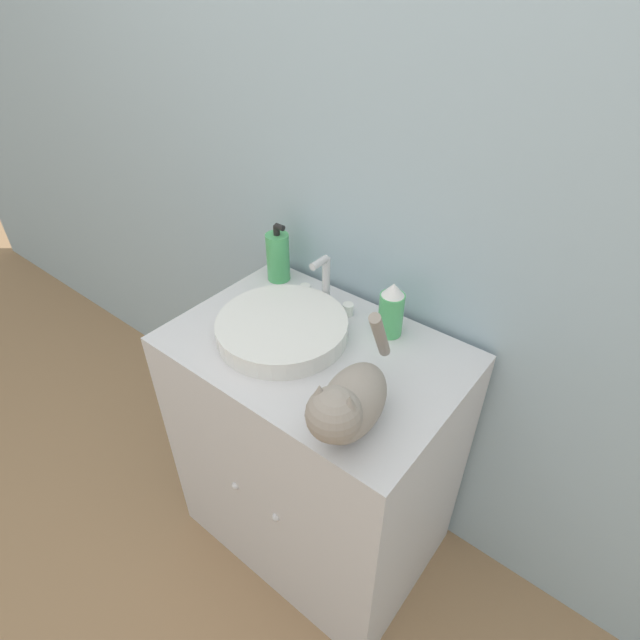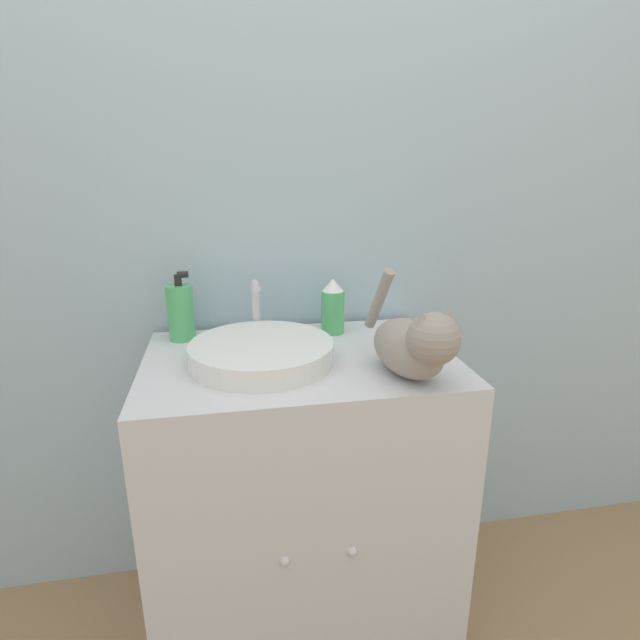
{
  "view_description": "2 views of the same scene",
  "coord_description": "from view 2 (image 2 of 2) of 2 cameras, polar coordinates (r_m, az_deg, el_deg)",
  "views": [
    {
      "loc": [
        0.65,
        -0.53,
        1.73
      ],
      "look_at": [
        0.05,
        0.23,
        1.0
      ],
      "focal_mm": 28.0,
      "sensor_mm": 36.0,
      "label": 1
    },
    {
      "loc": [
        -0.17,
        -0.92,
        1.35
      ],
      "look_at": [
        0.05,
        0.27,
        0.96
      ],
      "focal_mm": 28.0,
      "sensor_mm": 36.0,
      "label": 2
    }
  ],
  "objects": [
    {
      "name": "wall_back",
      "position": [
        1.52,
        -4.27,
        13.88
      ],
      "size": [
        6.0,
        0.05,
        2.5
      ],
      "color": "#9EB7C6",
      "rests_on": "ground_plane"
    },
    {
      "name": "vanity_cabinet",
      "position": [
        1.51,
        -2.09,
        -19.7
      ],
      "size": [
        0.8,
        0.55,
        0.87
      ],
      "color": "silver",
      "rests_on": "ground_plane"
    },
    {
      "name": "sink_basin",
      "position": [
        1.26,
        -6.68,
        -3.7
      ],
      "size": [
        0.36,
        0.36,
        0.05
      ],
      "color": "white",
      "rests_on": "vanity_cabinet"
    },
    {
      "name": "faucet",
      "position": [
        1.42,
        -7.3,
        0.61
      ],
      "size": [
        0.19,
        0.08,
        0.17
      ],
      "color": "silver",
      "rests_on": "vanity_cabinet"
    },
    {
      "name": "cat",
      "position": [
        1.16,
        10.69,
        -2.69
      ],
      "size": [
        0.18,
        0.37,
        0.24
      ],
      "rotation": [
        0.0,
        0.0,
        -1.37
      ],
      "color": "gray",
      "rests_on": "vanity_cabinet"
    },
    {
      "name": "soap_bottle",
      "position": [
        1.45,
        -15.64,
        0.91
      ],
      "size": [
        0.07,
        0.07,
        0.2
      ],
      "color": "#4CB266",
      "rests_on": "vanity_cabinet"
    },
    {
      "name": "spray_bottle",
      "position": [
        1.45,
        1.47,
        1.51
      ],
      "size": [
        0.07,
        0.07,
        0.16
      ],
      "color": "#4CB266",
      "rests_on": "vanity_cabinet"
    }
  ]
}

